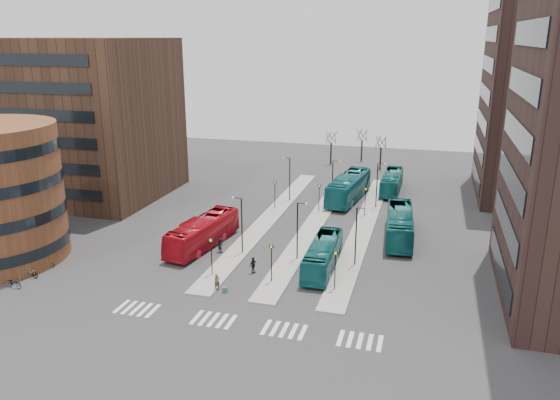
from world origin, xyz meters
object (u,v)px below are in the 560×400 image
(red_bus, at_px, (203,232))
(bicycle_near, at_px, (14,283))
(teal_bus_b, at_px, (349,187))
(teal_bus_d, at_px, (392,182))
(commuter_a, at_px, (220,245))
(commuter_b, at_px, (253,265))
(teal_bus_c, at_px, (400,225))
(suitcase, at_px, (225,290))
(bicycle_mid, at_px, (31,272))
(teal_bus_a, at_px, (323,255))
(traveller, at_px, (217,282))
(bicycle_far, at_px, (48,263))
(commuter_c, at_px, (306,262))

(red_bus, bearing_deg, bicycle_near, -124.03)
(teal_bus_b, distance_m, teal_bus_d, 8.12)
(commuter_a, bearing_deg, commuter_b, 163.19)
(teal_bus_c, xyz_separation_m, commuter_a, (-18.20, -9.25, -0.89))
(suitcase, relative_size, commuter_b, 0.32)
(commuter_b, xyz_separation_m, bicycle_mid, (-20.26, -6.71, -0.31))
(red_bus, relative_size, bicycle_mid, 6.86)
(bicycle_mid, bearing_deg, commuter_b, -63.97)
(suitcase, height_order, teal_bus_a, teal_bus_a)
(teal_bus_b, height_order, commuter_b, teal_bus_b)
(teal_bus_b, relative_size, commuter_a, 8.15)
(traveller, xyz_separation_m, commuter_b, (2.02, 4.39, 0.05))
(teal_bus_b, height_order, bicycle_mid, teal_bus_b)
(bicycle_far, bearing_deg, teal_bus_c, -61.80)
(red_bus, bearing_deg, bicycle_far, -135.74)
(red_bus, xyz_separation_m, commuter_b, (7.47, -5.15, -0.82))
(teal_bus_a, bearing_deg, bicycle_far, -166.09)
(teal_bus_d, distance_m, bicycle_near, 52.27)
(suitcase, height_order, commuter_b, commuter_b)
(suitcase, relative_size, teal_bus_b, 0.04)
(teal_bus_c, height_order, teal_bus_d, teal_bus_c)
(suitcase, xyz_separation_m, commuter_c, (5.94, 6.92, 0.49))
(teal_bus_d, xyz_separation_m, bicycle_far, (-30.97, -37.29, -1.10))
(bicycle_mid, bearing_deg, teal_bus_d, -30.19)
(bicycle_near, height_order, bicycle_far, bicycle_near)
(bicycle_mid, bearing_deg, commuter_c, -62.72)
(teal_bus_c, distance_m, commuter_a, 20.43)
(teal_bus_c, xyz_separation_m, commuter_c, (-8.31, -11.20, -0.94))
(teal_bus_d, xyz_separation_m, commuter_b, (-10.72, -33.08, -0.68))
(commuter_a, bearing_deg, teal_bus_b, -91.67)
(teal_bus_a, height_order, commuter_a, teal_bus_a)
(bicycle_near, relative_size, bicycle_far, 1.18)
(commuter_b, bearing_deg, bicycle_mid, 131.58)
(teal_bus_a, height_order, traveller, teal_bus_a)
(suitcase, xyz_separation_m, teal_bus_d, (11.86, 37.81, 1.24))
(red_bus, bearing_deg, commuter_c, -5.43)
(teal_bus_d, bearing_deg, commuter_a, -117.71)
(teal_bus_d, distance_m, commuter_a, 32.97)
(red_bus, distance_m, commuter_b, 9.11)
(teal_bus_a, bearing_deg, teal_bus_c, 56.52)
(red_bus, relative_size, teal_bus_a, 1.13)
(teal_bus_c, xyz_separation_m, bicycle_far, (-33.37, -17.62, -1.29))
(suitcase, distance_m, teal_bus_a, 10.70)
(red_bus, distance_m, commuter_a, 2.72)
(suitcase, xyz_separation_m, red_bus, (-6.33, 9.87, 1.38))
(teal_bus_a, distance_m, commuter_b, 6.98)
(teal_bus_b, bearing_deg, bicycle_near, -118.13)
(commuter_b, bearing_deg, commuter_c, -42.12)
(commuter_c, height_order, bicycle_mid, commuter_c)
(red_bus, distance_m, bicycle_far, 15.89)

